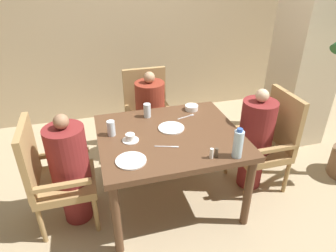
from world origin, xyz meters
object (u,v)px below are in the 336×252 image
at_px(diner_in_right_chair, 255,139).
at_px(water_bottle, 238,144).
at_px(diner_in_far_chair, 150,115).
at_px(teacup_with_saucer, 130,138).
at_px(plate_main_right, 131,161).
at_px(chair_right_side, 268,139).
at_px(glass_tall_mid, 147,110).
at_px(chair_far_side, 148,111).
at_px(bowl_small, 192,108).
at_px(glass_tall_near, 111,128).
at_px(plate_main_left, 171,128).
at_px(chair_left_side, 52,174).
at_px(diner_in_left_chair, 70,169).

distance_m(diner_in_right_chair, water_bottle, 0.72).
relative_size(diner_in_far_chair, teacup_with_saucer, 7.40).
bearing_deg(diner_in_right_chair, plate_main_right, -166.17).
bearing_deg(chair_right_side, glass_tall_mid, 161.83).
height_order(chair_far_side, water_bottle, chair_far_side).
xyz_separation_m(bowl_small, glass_tall_mid, (-0.46, -0.03, 0.04)).
relative_size(teacup_with_saucer, glass_tall_mid, 1.04).
relative_size(chair_far_side, glass_tall_near, 7.31).
height_order(plate_main_left, bowl_small, bowl_small).
xyz_separation_m(diner_in_far_chair, chair_right_side, (1.00, -0.78, -0.02)).
bearing_deg(plate_main_right, water_bottle, -11.16).
height_order(chair_left_side, plate_main_left, chair_left_side).
height_order(diner_in_left_chair, bowl_small, diner_in_left_chair).
relative_size(diner_in_left_chair, glass_tall_mid, 7.74).
height_order(chair_right_side, plate_main_left, chair_right_side).
bearing_deg(chair_right_side, diner_in_left_chair, 180.00).
bearing_deg(chair_left_side, plate_main_left, 4.83).
distance_m(diner_in_left_chair, diner_in_far_chair, 1.16).
distance_m(chair_right_side, bowl_small, 0.81).
bearing_deg(bowl_small, chair_right_side, -30.94).
bearing_deg(chair_right_side, plate_main_right, -167.60).
bearing_deg(water_bottle, chair_left_side, 161.81).
distance_m(plate_main_right, bowl_small, 1.01).
distance_m(diner_in_right_chair, plate_main_left, 0.84).
relative_size(chair_far_side, water_bottle, 4.01).
xyz_separation_m(chair_right_side, water_bottle, (-0.60, -0.46, 0.34)).
xyz_separation_m(chair_far_side, plate_main_left, (0.04, -0.84, 0.23)).
relative_size(glass_tall_near, glass_tall_mid, 1.00).
distance_m(chair_left_side, plate_main_right, 0.73).
distance_m(chair_far_side, diner_in_far_chair, 0.15).
bearing_deg(water_bottle, plate_main_left, 123.20).
relative_size(diner_in_far_chair, plate_main_left, 4.45).
height_order(chair_far_side, chair_right_side, same).
bearing_deg(bowl_small, plate_main_left, -134.16).
relative_size(plate_main_left, bowl_small, 1.78).
bearing_deg(chair_left_side, chair_far_side, 42.72).
distance_m(diner_in_far_chair, plate_main_right, 1.17).
bearing_deg(chair_left_side, bowl_small, 16.48).
distance_m(chair_right_side, water_bottle, 0.83).
xyz_separation_m(diner_in_left_chair, bowl_small, (1.20, 0.40, 0.22)).
xyz_separation_m(chair_left_side, chair_far_side, (1.00, 0.93, 0.00)).
xyz_separation_m(diner_in_left_chair, diner_in_far_chair, (0.86, 0.78, -0.00)).
height_order(diner_in_far_chair, glass_tall_mid, diner_in_far_chair).
height_order(chair_left_side, teacup_with_saucer, chair_left_side).
xyz_separation_m(chair_far_side, chair_right_side, (1.00, -0.93, 0.00)).
height_order(diner_in_left_chair, plate_main_left, diner_in_left_chair).
xyz_separation_m(diner_in_far_chair, water_bottle, (0.40, -1.24, 0.32)).
relative_size(plate_main_right, teacup_with_saucer, 1.66).
relative_size(teacup_with_saucer, bowl_small, 1.07).
xyz_separation_m(plate_main_right, bowl_small, (0.73, 0.70, 0.02)).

